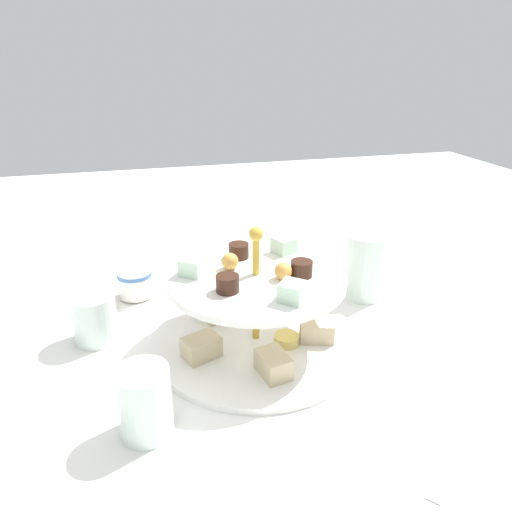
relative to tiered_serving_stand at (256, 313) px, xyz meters
name	(u,v)px	position (x,y,z in m)	size (l,w,h in m)	color
ground_plane	(256,343)	(0.00, 0.00, -0.05)	(2.40, 2.40, 0.00)	white
tiered_serving_stand	(256,313)	(0.00, 0.00, 0.00)	(0.30, 0.30, 0.18)	white
water_glass_tall_right	(365,266)	(0.22, 0.09, 0.01)	(0.07, 0.07, 0.11)	silver
water_glass_short_left	(94,318)	(-0.23, 0.07, -0.01)	(0.06, 0.06, 0.07)	silver
teacup_with_saucer	(136,286)	(-0.17, 0.19, -0.03)	(0.09, 0.09, 0.05)	white
butter_knife_left	(450,442)	(0.16, -0.24, -0.05)	(0.17, 0.01, 0.00)	silver
butter_knife_right	(229,263)	(0.02, 0.29, -0.05)	(0.17, 0.01, 0.00)	silver
water_glass_mid_back	(145,402)	(-0.16, -0.14, -0.01)	(0.06, 0.06, 0.08)	silver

